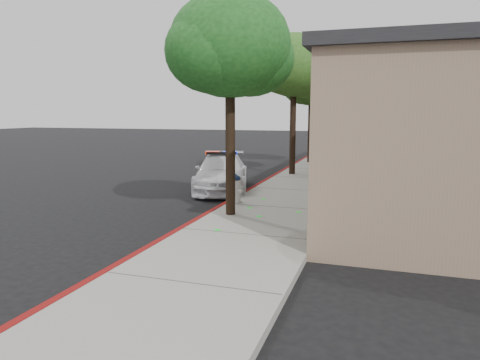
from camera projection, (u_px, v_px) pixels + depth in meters
name	position (u px, v px, depth m)	size (l,w,h in m)	color
ground	(178.00, 234.00, 10.37)	(120.00, 120.00, 0.00)	black
sidewalk	(274.00, 209.00, 12.69)	(3.20, 60.00, 0.15)	gray
red_curb	(224.00, 206.00, 13.16)	(0.14, 60.00, 0.16)	maroon
clapboard_building	(445.00, 132.00, 16.47)	(7.30, 20.89, 4.24)	#8F765E
police_car	(222.00, 172.00, 16.17)	(3.09, 4.87, 1.43)	silver
fire_hydrant	(235.00, 188.00, 13.19)	(0.49, 0.43, 0.87)	silver
street_tree_near	(230.00, 50.00, 11.12)	(3.12, 3.16, 5.69)	black
street_tree_mid	(294.00, 69.00, 18.86)	(3.17, 3.25, 6.03)	black
street_tree_far	(312.00, 84.00, 23.46)	(3.18, 2.93, 5.54)	black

